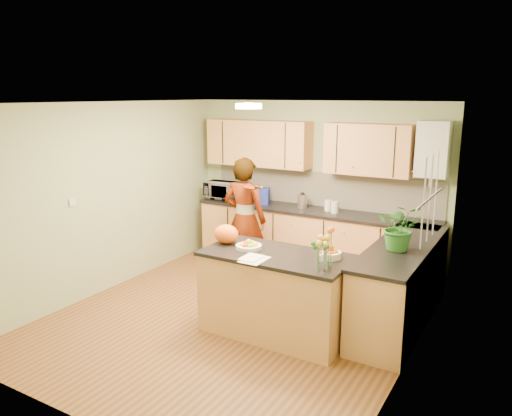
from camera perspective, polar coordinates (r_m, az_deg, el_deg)
The scene contains 28 objects.
floor at distance 6.07m, azimuth -2.27°, elevation -12.41°, with size 4.50×4.50×0.00m, color brown.
ceiling at distance 5.49m, azimuth -2.51°, elevation 11.91°, with size 4.00×4.50×0.02m, color white.
wall_back at distance 7.60m, azimuth 6.81°, elevation 2.63°, with size 4.00×0.02×2.50m, color #98AD7B.
wall_front at distance 4.03m, azimuth -20.07°, elevation -7.43°, with size 4.00×0.02×2.50m, color #98AD7B.
wall_left at distance 6.91m, azimuth -16.49°, elevation 1.16°, with size 0.02×4.50×2.50m, color #98AD7B.
wall_right at distance 4.90m, azimuth 17.75°, elevation -3.64°, with size 0.02×4.50×2.50m, color #98AD7B.
back_counter at distance 7.47m, azimuth 6.43°, elevation -3.68°, with size 3.64×0.62×0.94m.
right_counter at distance 6.00m, azimuth 16.26°, elevation -8.37°, with size 0.62×2.24×0.94m.
splashback at distance 7.55m, azimuth 7.45°, elevation 2.17°, with size 3.60×0.02×0.52m, color beige.
upper_cabinets at distance 7.43m, azimuth 5.15°, elevation 7.12°, with size 3.20×0.34×0.70m.
boiler at distance 6.86m, azimuth 19.61°, elevation 6.33°, with size 0.40×0.30×0.86m.
window_right at distance 5.41m, azimuth 19.32°, elevation 1.03°, with size 0.01×1.30×1.05m.
light_switch at distance 6.51m, azimuth -20.25°, elevation 0.63°, with size 0.02×0.09×0.09m, color silver.
ceiling_lamp at distance 5.74m, azimuth -0.85°, elevation 11.58°, with size 0.30×0.30×0.07m.
peninsula_island at distance 5.54m, azimuth 2.33°, elevation -9.74°, with size 1.61×0.82×0.92m.
fruit_dish at distance 5.53m, azimuth -0.83°, elevation -4.25°, with size 0.29×0.29×0.10m.
orange_bowl at distance 5.27m, azimuth 8.46°, elevation -5.07°, with size 0.24×0.24×0.14m.
flower_vase at distance 4.89m, azimuth 7.64°, elevation -3.58°, with size 0.24×0.24×0.44m.
orange_bag at distance 5.73m, azimuth -3.43°, elevation -2.97°, with size 0.29×0.25×0.22m, color #FF6215.
papers at distance 5.18m, azimuth -0.17°, elevation -5.89°, with size 0.23×0.31×0.01m, color white.
violinist at distance 6.97m, azimuth -1.30°, elevation -1.33°, with size 0.64×0.42×1.76m, color tan.
violin at distance 6.58m, azimuth -0.84°, elevation 2.49°, with size 0.53×0.21×0.11m, color #490C04, non-canonical shape.
microwave at distance 8.07m, azimuth -3.99°, elevation 2.04°, with size 0.49×0.33×0.27m, color silver.
blue_box at distance 7.69m, azimuth 0.40°, elevation 1.41°, with size 0.30×0.22×0.24m, color navy.
kettle at distance 7.44m, azimuth 5.31°, elevation 0.87°, with size 0.14×0.14×0.27m.
jar_cream at distance 7.28m, azimuth 8.24°, elevation 0.28°, with size 0.10×0.10×0.16m, color #F1E4C1.
jar_white at distance 7.16m, azimuth 8.99°, elevation 0.08°, with size 0.11×0.11×0.17m, color silver.
potted_plant at distance 5.57m, azimuth 16.17°, elevation -2.10°, with size 0.47×0.41×0.52m, color #2A6C24.
Camera 1 is at (2.97, -4.61, 2.60)m, focal length 35.00 mm.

